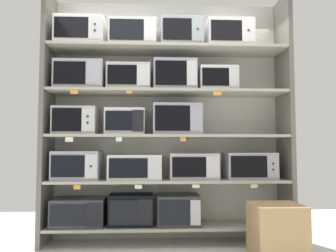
{
  "coord_description": "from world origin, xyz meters",
  "views": [
    {
      "loc": [
        -0.18,
        -3.83,
        1.02
      ],
      "look_at": [
        0.0,
        0.0,
        1.29
      ],
      "focal_mm": 36.75,
      "sensor_mm": 36.0,
      "label": 1
    }
  ],
  "objects_px": {
    "microwave_8": "(125,122)",
    "microwave_9": "(177,120)",
    "microwave_11": "(129,78)",
    "microwave_1": "(131,210)",
    "microwave_3": "(77,165)",
    "microwave_10": "(81,76)",
    "microwave_17": "(229,36)",
    "microwave_0": "(79,212)",
    "microwave_7": "(76,121)",
    "microwave_4": "(135,167)",
    "microwave_6": "(250,166)",
    "microwave_16": "(182,34)",
    "microwave_14": "(81,34)",
    "microwave_15": "(133,35)",
    "shipping_carton": "(277,232)",
    "microwave_5": "(194,166)",
    "microwave_13": "(217,80)",
    "microwave_12": "(175,76)",
    "microwave_2": "(178,210)"
  },
  "relations": [
    {
      "from": "microwave_8",
      "to": "microwave_9",
      "type": "height_order",
      "value": "microwave_9"
    },
    {
      "from": "microwave_11",
      "to": "microwave_1",
      "type": "bearing_deg",
      "value": -0.21
    },
    {
      "from": "microwave_3",
      "to": "microwave_11",
      "type": "xyz_separation_m",
      "value": [
        0.56,
        0.0,
        0.97
      ]
    },
    {
      "from": "microwave_10",
      "to": "microwave_17",
      "type": "height_order",
      "value": "microwave_17"
    },
    {
      "from": "microwave_1",
      "to": "microwave_11",
      "type": "relative_size",
      "value": 1.01
    },
    {
      "from": "microwave_10",
      "to": "microwave_0",
      "type": "bearing_deg",
      "value": 0.58
    },
    {
      "from": "microwave_7",
      "to": "microwave_9",
      "type": "distance_m",
      "value": 1.11
    },
    {
      "from": "microwave_4",
      "to": "microwave_3",
      "type": "bearing_deg",
      "value": 179.99
    },
    {
      "from": "microwave_0",
      "to": "microwave_11",
      "type": "relative_size",
      "value": 1.18
    },
    {
      "from": "microwave_6",
      "to": "microwave_16",
      "type": "distance_m",
      "value": 1.68
    },
    {
      "from": "microwave_0",
      "to": "microwave_8",
      "type": "distance_m",
      "value": 1.1
    },
    {
      "from": "microwave_10",
      "to": "microwave_14",
      "type": "bearing_deg",
      "value": 176.58
    },
    {
      "from": "microwave_1",
      "to": "microwave_4",
      "type": "xyz_separation_m",
      "value": [
        0.04,
        -0.0,
        0.46
      ]
    },
    {
      "from": "microwave_6",
      "to": "microwave_15",
      "type": "distance_m",
      "value": 1.98
    },
    {
      "from": "microwave_1",
      "to": "microwave_17",
      "type": "height_order",
      "value": "microwave_17"
    },
    {
      "from": "microwave_8",
      "to": "shipping_carton",
      "type": "bearing_deg",
      "value": -23.62
    },
    {
      "from": "microwave_15",
      "to": "microwave_17",
      "type": "bearing_deg",
      "value": 0.01
    },
    {
      "from": "microwave_5",
      "to": "microwave_7",
      "type": "xyz_separation_m",
      "value": [
        -1.3,
        -0.0,
        0.5
      ]
    },
    {
      "from": "microwave_0",
      "to": "microwave_13",
      "type": "height_order",
      "value": "microwave_13"
    },
    {
      "from": "microwave_6",
      "to": "microwave_15",
      "type": "xyz_separation_m",
      "value": [
        -1.32,
        0.0,
        1.48
      ]
    },
    {
      "from": "microwave_4",
      "to": "microwave_13",
      "type": "distance_m",
      "value": 1.35
    },
    {
      "from": "microwave_11",
      "to": "microwave_4",
      "type": "bearing_deg",
      "value": -0.1
    },
    {
      "from": "microwave_0",
      "to": "microwave_10",
      "type": "xyz_separation_m",
      "value": [
        -0.01,
        -0.0,
        1.49
      ]
    },
    {
      "from": "microwave_9",
      "to": "microwave_17",
      "type": "bearing_deg",
      "value": 0.03
    },
    {
      "from": "microwave_10",
      "to": "microwave_13",
      "type": "distance_m",
      "value": 1.54
    },
    {
      "from": "microwave_4",
      "to": "microwave_12",
      "type": "relative_size",
      "value": 1.21
    },
    {
      "from": "microwave_12",
      "to": "microwave_4",
      "type": "bearing_deg",
      "value": 179.99
    },
    {
      "from": "microwave_4",
      "to": "microwave_1",
      "type": "bearing_deg",
      "value": 179.99
    },
    {
      "from": "microwave_9",
      "to": "microwave_0",
      "type": "bearing_deg",
      "value": 179.98
    },
    {
      "from": "microwave_2",
      "to": "microwave_14",
      "type": "bearing_deg",
      "value": 179.99
    },
    {
      "from": "microwave_0",
      "to": "microwave_10",
      "type": "height_order",
      "value": "microwave_10"
    },
    {
      "from": "microwave_2",
      "to": "microwave_14",
      "type": "distance_m",
      "value": 2.25
    },
    {
      "from": "microwave_1",
      "to": "microwave_8",
      "type": "xyz_separation_m",
      "value": [
        -0.07,
        0.0,
        0.96
      ]
    },
    {
      "from": "microwave_10",
      "to": "microwave_11",
      "type": "relative_size",
      "value": 1.13
    },
    {
      "from": "microwave_7",
      "to": "microwave_17",
      "type": "bearing_deg",
      "value": 0.02
    },
    {
      "from": "microwave_16",
      "to": "shipping_carton",
      "type": "relative_size",
      "value": 0.92
    },
    {
      "from": "microwave_5",
      "to": "microwave_14",
      "type": "xyz_separation_m",
      "value": [
        -1.26,
        0.0,
        1.49
      ]
    },
    {
      "from": "microwave_16",
      "to": "microwave_9",
      "type": "bearing_deg",
      "value": -179.72
    },
    {
      "from": "microwave_2",
      "to": "microwave_7",
      "type": "relative_size",
      "value": 1.0
    },
    {
      "from": "microwave_16",
      "to": "shipping_carton",
      "type": "distance_m",
      "value": 2.32
    },
    {
      "from": "microwave_7",
      "to": "microwave_1",
      "type": "bearing_deg",
      "value": 0.03
    },
    {
      "from": "microwave_17",
      "to": "microwave_4",
      "type": "bearing_deg",
      "value": -179.99
    },
    {
      "from": "microwave_2",
      "to": "microwave_11",
      "type": "height_order",
      "value": "microwave_11"
    },
    {
      "from": "microwave_4",
      "to": "microwave_15",
      "type": "xyz_separation_m",
      "value": [
        -0.03,
        -0.0,
        1.49
      ]
    },
    {
      "from": "microwave_13",
      "to": "microwave_8",
      "type": "bearing_deg",
      "value": -180.0
    },
    {
      "from": "microwave_7",
      "to": "microwave_13",
      "type": "xyz_separation_m",
      "value": [
        1.58,
        0.0,
        0.48
      ]
    },
    {
      "from": "microwave_1",
      "to": "microwave_16",
      "type": "distance_m",
      "value": 2.04
    },
    {
      "from": "microwave_6",
      "to": "microwave_13",
      "type": "height_order",
      "value": "microwave_13"
    },
    {
      "from": "microwave_7",
      "to": "microwave_13",
      "type": "distance_m",
      "value": 1.65
    },
    {
      "from": "microwave_13",
      "to": "microwave_15",
      "type": "distance_m",
      "value": 1.08
    }
  ]
}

